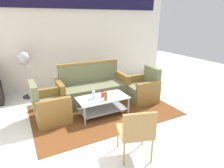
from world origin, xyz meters
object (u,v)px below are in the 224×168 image
(armchair_right, at_px, (142,89))
(pedestal_fan, at_px, (24,61))
(armchair_left, at_px, (50,107))
(bottle_brown, at_px, (106,96))
(wicker_chair, at_px, (137,130))
(bottle_clear, at_px, (94,94))
(cup, at_px, (103,95))
(coffee_table, at_px, (103,103))
(couch, at_px, (93,89))

(armchair_right, xyz_separation_m, pedestal_fan, (-2.63, 1.56, 0.73))
(armchair_left, relative_size, pedestal_fan, 0.67)
(bottle_brown, distance_m, wicker_chair, 1.36)
(bottle_clear, height_order, cup, bottle_clear)
(armchair_right, xyz_separation_m, bottle_clear, (-1.45, -0.23, 0.22))
(armchair_right, height_order, bottle_clear, armchair_right)
(cup, relative_size, wicker_chair, 0.12)
(coffee_table, height_order, bottle_brown, bottle_brown)
(armchair_right, relative_size, coffee_table, 0.77)
(coffee_table, height_order, pedestal_fan, pedestal_fan)
(couch, relative_size, coffee_table, 1.65)
(armchair_left, distance_m, bottle_brown, 1.18)
(armchair_left, bearing_deg, cup, 76.45)
(cup, bearing_deg, armchair_right, 10.47)
(couch, distance_m, armchair_right, 1.28)
(bottle_clear, relative_size, cup, 2.45)
(couch, distance_m, bottle_brown, 1.03)
(armchair_left, height_order, bottle_clear, armchair_left)
(armchair_right, relative_size, pedestal_fan, 0.67)
(armchair_right, height_order, bottle_brown, armchair_right)
(couch, distance_m, bottle_clear, 0.89)
(armchair_left, xyz_separation_m, wicker_chair, (0.92, -1.80, 0.21))
(armchair_right, bearing_deg, bottle_brown, 112.12)
(pedestal_fan, bearing_deg, armchair_right, -30.68)
(couch, distance_m, armchair_left, 1.31)
(coffee_table, bearing_deg, cup, 51.78)
(armchair_left, relative_size, bottle_brown, 3.53)
(couch, bearing_deg, wicker_chair, 85.11)
(armchair_left, bearing_deg, couch, 114.63)
(couch, height_order, cup, couch)
(bottle_clear, bearing_deg, couch, 69.49)
(wicker_chair, bearing_deg, pedestal_fan, 126.92)
(bottle_brown, xyz_separation_m, pedestal_fan, (-1.38, 1.98, 0.51))
(armchair_left, xyz_separation_m, bottle_clear, (0.88, -0.25, 0.22))
(pedestal_fan, bearing_deg, armchair_left, -78.89)
(coffee_table, xyz_separation_m, cup, (0.03, 0.03, 0.19))
(cup, bearing_deg, pedestal_fan, 128.11)
(bottle_clear, bearing_deg, armchair_left, 163.97)
(cup, bearing_deg, bottle_brown, -97.58)
(bottle_brown, distance_m, cup, 0.20)
(cup, relative_size, pedestal_fan, 0.08)
(couch, bearing_deg, armchair_right, 154.27)
(couch, bearing_deg, bottle_brown, 85.08)
(bottle_brown, bearing_deg, bottle_clear, 134.74)
(couch, bearing_deg, cup, 85.38)
(couch, bearing_deg, coffee_table, 83.88)
(couch, distance_m, coffee_table, 0.85)
(couch, bearing_deg, armchair_left, 26.68)
(armchair_left, distance_m, bottle_clear, 0.94)
(couch, height_order, coffee_table, couch)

